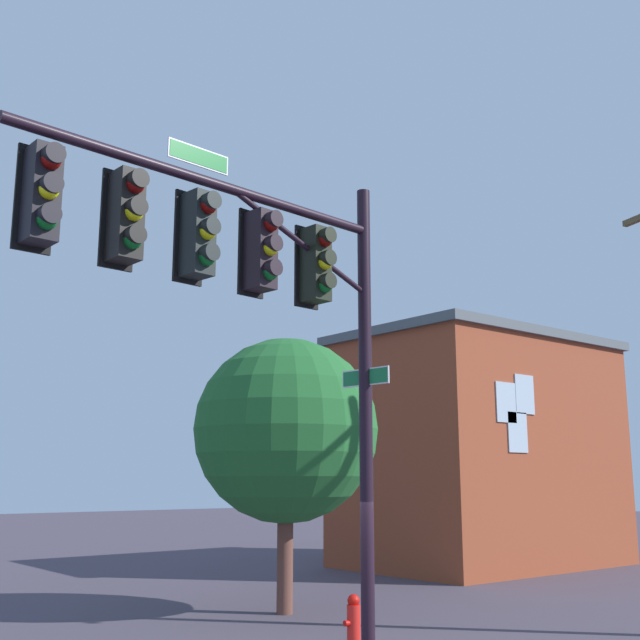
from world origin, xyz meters
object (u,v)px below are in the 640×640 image
Objects in this scene: signal_pole_assembly at (243,281)px; tree_near at (286,430)px; fire_hydrant at (354,619)px; brick_building at (480,450)px.

signal_pole_assembly is 7.77m from tree_near.
signal_pole_assembly is 8.78× the size of fire_hydrant.
brick_building is at bearing -161.96° from tree_near.
fire_hydrant is (-4.08, -2.49, -4.99)m from signal_pole_assembly.
brick_building reaches higher than tree_near.
fire_hydrant is at bearing 74.36° from tree_near.
tree_near is (-5.00, -5.76, -1.50)m from signal_pole_assembly.
fire_hydrant is at bearing -148.60° from signal_pole_assembly.
fire_hydrant is 14.04m from brick_building.
brick_building is (-15.87, -9.30, -1.59)m from signal_pole_assembly.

